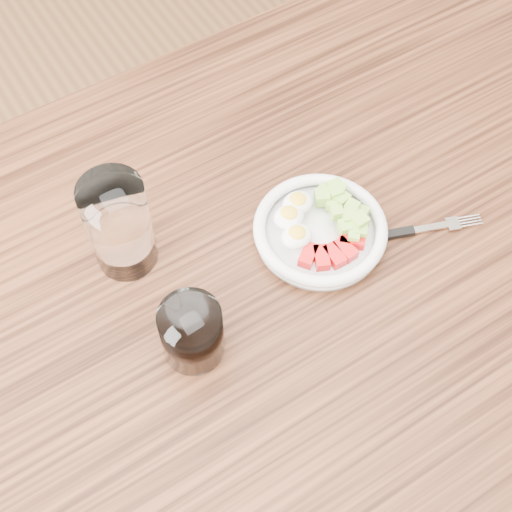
{
  "coord_description": "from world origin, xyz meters",
  "views": [
    {
      "loc": [
        -0.28,
        -0.42,
        1.62
      ],
      "look_at": [
        -0.01,
        0.01,
        0.8
      ],
      "focal_mm": 50.0,
      "sensor_mm": 36.0,
      "label": 1
    }
  ],
  "objects": [
    {
      "name": "water_glass",
      "position": [
        -0.15,
        0.12,
        0.85
      ],
      "size": [
        0.09,
        0.09,
        0.15
      ],
      "primitive_type": "cylinder",
      "color": "white",
      "rests_on": "dining_table"
    },
    {
      "name": "coffee_glass",
      "position": [
        -0.14,
        -0.05,
        0.81
      ],
      "size": [
        0.08,
        0.08,
        0.09
      ],
      "color": "white",
      "rests_on": "dining_table"
    },
    {
      "name": "dining_table",
      "position": [
        0.0,
        0.0,
        0.67
      ],
      "size": [
        1.5,
        0.9,
        0.77
      ],
      "color": "brown",
      "rests_on": "ground"
    },
    {
      "name": "bowl",
      "position": [
        0.1,
        0.01,
        0.79
      ],
      "size": [
        0.19,
        0.19,
        0.05
      ],
      "color": "white",
      "rests_on": "dining_table"
    },
    {
      "name": "fork",
      "position": [
        0.19,
        -0.05,
        0.77
      ],
      "size": [
        0.19,
        0.08,
        0.01
      ],
      "color": "black",
      "rests_on": "dining_table"
    },
    {
      "name": "ground",
      "position": [
        0.0,
        0.0,
        0.0
      ],
      "size": [
        4.0,
        4.0,
        0.0
      ],
      "primitive_type": "plane",
      "color": "brown",
      "rests_on": "ground"
    }
  ]
}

